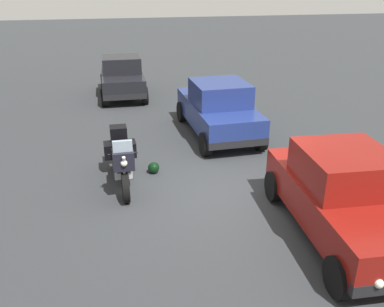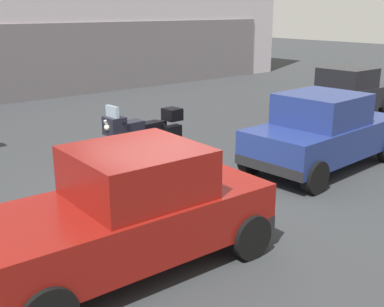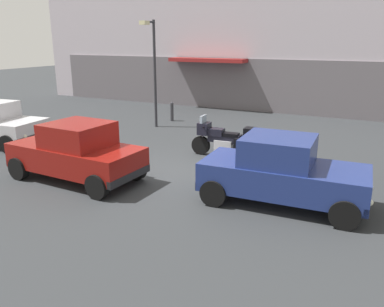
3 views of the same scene
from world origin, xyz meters
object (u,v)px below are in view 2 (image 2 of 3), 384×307
object	(u,v)px
car_compact_side	(346,93)
car_wagon_end	(131,211)
car_hatchback_near	(323,132)
motorcycle	(143,134)
helmet	(177,158)

from	to	relation	value
car_compact_side	car_wagon_end	distance (m)	10.94
car_wagon_end	car_compact_side	bearing A→B (deg)	-158.90
car_hatchback_near	motorcycle	bearing A→B (deg)	129.22
motorcycle	car_compact_side	xyz separation A→B (m)	(7.52, -0.32, 0.15)
helmet	car_wagon_end	xyz separation A→B (m)	(-3.23, -3.10, 0.67)
helmet	car_compact_side	distance (m)	7.17
helmet	car_wagon_end	size ratio (longest dim) A/B	0.07
car_hatchback_near	car_wagon_end	world-z (taller)	same
car_hatchback_near	car_wagon_end	xyz separation A→B (m)	(-5.48, -0.92, 0.00)
motorcycle	car_wagon_end	distance (m)	4.79
helmet	car_compact_side	world-z (taller)	car_compact_side
car_compact_side	motorcycle	bearing A→B (deg)	177.22
motorcycle	helmet	world-z (taller)	motorcycle
motorcycle	car_compact_side	distance (m)	7.53
car_wagon_end	motorcycle	bearing A→B (deg)	-124.12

